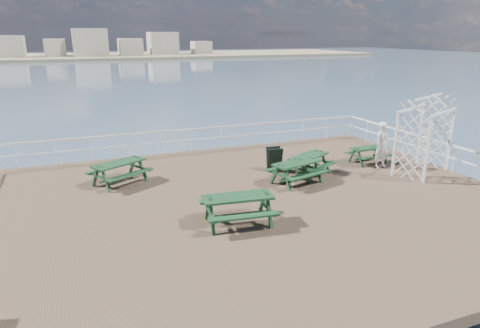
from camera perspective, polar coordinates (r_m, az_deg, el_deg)
name	(u,v)px	position (r m, az deg, el deg)	size (l,w,h in m)	color
ground	(248,207)	(14.12, 1.08, -5.72)	(18.00, 14.00, 0.30)	brown
sea_backdrop	(125,52)	(147.25, -15.12, 14.18)	(300.00, 300.00, 9.20)	#41566D
railing	(220,157)	(16.03, -2.66, 0.93)	(17.77, 13.76, 1.10)	silver
picnic_table_a	(119,168)	(16.24, -15.79, -0.52)	(2.42, 2.27, 0.93)	#14371C
picnic_table_b	(297,168)	(15.83, 7.61, -0.49)	(2.22, 1.96, 0.92)	#14371C
picnic_table_c	(369,151)	(19.03, 16.78, 1.62)	(1.66, 1.37, 0.77)	#14371C
picnic_table_d	(238,204)	(12.33, -0.26, -5.29)	(2.18, 1.84, 0.98)	#14371C
picnic_table_e	(308,161)	(16.76, 9.11, 0.42)	(2.35, 2.21, 0.91)	#14371C
trellis_arbor	(424,139)	(18.17, 23.28, 3.03)	(2.76, 2.17, 3.04)	silver
sandwich_board	(274,159)	(17.17, 4.59, 0.62)	(0.65, 0.52, 0.98)	black
person	(382,145)	(18.33, 18.46, 2.39)	(0.70, 0.46, 1.91)	white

